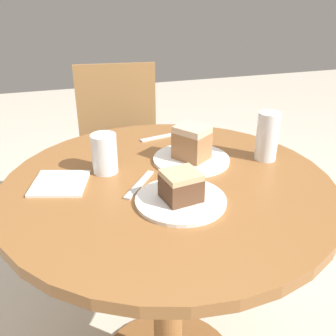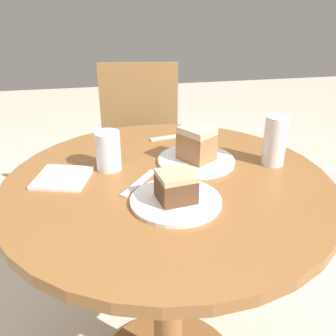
{
  "view_description": "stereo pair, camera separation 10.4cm",
  "coord_description": "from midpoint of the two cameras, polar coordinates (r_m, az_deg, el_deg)",
  "views": [
    {
      "loc": [
        -0.26,
        -0.9,
        1.28
      ],
      "look_at": [
        0.0,
        0.0,
        0.81
      ],
      "focal_mm": 42.0,
      "sensor_mm": 36.0,
      "label": 1
    },
    {
      "loc": [
        -0.16,
        -0.92,
        1.28
      ],
      "look_at": [
        0.0,
        0.0,
        0.81
      ],
      "focal_mm": 42.0,
      "sensor_mm": 36.0,
      "label": 2
    }
  ],
  "objects": [
    {
      "name": "fork",
      "position": [
        1.04,
        -6.98,
        -2.55
      ],
      "size": [
        0.11,
        0.14,
        0.0
      ],
      "rotation": [
        0.0,
        0.0,
        0.93
      ],
      "color": "silver",
      "rests_on": "table"
    },
    {
      "name": "table",
      "position": [
        1.17,
        -2.59,
        -10.82
      ],
      "size": [
        0.9,
        0.9,
        0.77
      ],
      "color": "brown",
      "rests_on": "ground_plane"
    },
    {
      "name": "glass_water",
      "position": [
        1.19,
        11.75,
        4.05
      ],
      "size": [
        0.07,
        0.07,
        0.15
      ],
      "color": "silver",
      "rests_on": "table"
    },
    {
      "name": "plate_far",
      "position": [
        1.17,
        0.87,
        1.2
      ],
      "size": [
        0.23,
        0.23,
        0.01
      ],
      "color": "white",
      "rests_on": "table"
    },
    {
      "name": "napkin_stack",
      "position": [
        1.1,
        -18.09,
        -2.19
      ],
      "size": [
        0.17,
        0.17,
        0.01
      ],
      "rotation": [
        0.0,
        0.0,
        -0.28
      ],
      "color": "white",
      "rests_on": "table"
    },
    {
      "name": "cake_slice_near",
      "position": [
        0.95,
        -0.99,
        -2.63
      ],
      "size": [
        0.1,
        0.09,
        0.07
      ],
      "rotation": [
        0.0,
        0.0,
        3.31
      ],
      "color": "brown",
      "rests_on": "plate_near"
    },
    {
      "name": "chair",
      "position": [
        1.97,
        -8.48,
        2.23
      ],
      "size": [
        0.48,
        0.51,
        0.88
      ],
      "rotation": [
        0.0,
        0.0,
        -0.13
      ],
      "color": "olive",
      "rests_on": "ground_plane"
    },
    {
      "name": "spoon",
      "position": [
        1.35,
        -3.2,
        4.51
      ],
      "size": [
        0.15,
        0.05,
        0.0
      ],
      "rotation": [
        0.0,
        0.0,
        0.22
      ],
      "color": "silver",
      "rests_on": "table"
    },
    {
      "name": "glass_lemonade",
      "position": [
        1.11,
        -11.86,
        1.75
      ],
      "size": [
        0.07,
        0.07,
        0.11
      ],
      "color": "beige",
      "rests_on": "table"
    },
    {
      "name": "cake_slice_far",
      "position": [
        1.15,
        0.89,
        3.66
      ],
      "size": [
        0.12,
        0.12,
        0.1
      ],
      "rotation": [
        0.0,
        0.0,
        0.62
      ],
      "color": "#9E6B42",
      "rests_on": "plate_far"
    },
    {
      "name": "plate_near",
      "position": [
        0.97,
        -0.97,
        -4.74
      ],
      "size": [
        0.22,
        0.22,
        0.01
      ],
      "color": "white",
      "rests_on": "table"
    }
  ]
}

